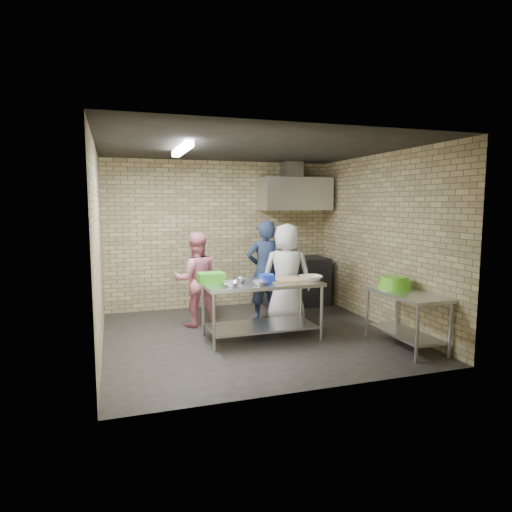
{
  "coord_description": "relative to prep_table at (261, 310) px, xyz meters",
  "views": [
    {
      "loc": [
        -1.91,
        -5.98,
        1.93
      ],
      "look_at": [
        0.1,
        0.2,
        1.15
      ],
      "focal_mm": 30.96,
      "sensor_mm": 36.0,
      "label": 1
    }
  ],
  "objects": [
    {
      "name": "floor",
      "position": [
        -0.07,
        0.14,
        -0.41
      ],
      "size": [
        4.2,
        4.2,
        0.0
      ],
      "primitive_type": "plane",
      "color": "black",
      "rests_on": "ground"
    },
    {
      "name": "ceiling",
      "position": [
        -0.07,
        0.14,
        2.29
      ],
      "size": [
        4.2,
        4.2,
        0.0
      ],
      "primitive_type": "plane",
      "rotation": [
        3.14,
        0.0,
        0.0
      ],
      "color": "black",
      "rests_on": "ground"
    },
    {
      "name": "back_wall",
      "position": [
        -0.07,
        2.14,
        0.94
      ],
      "size": [
        4.2,
        0.06,
        2.7
      ],
      "primitive_type": "cube",
      "color": "tan",
      "rests_on": "ground"
    },
    {
      "name": "front_wall",
      "position": [
        -0.07,
        -1.86,
        0.94
      ],
      "size": [
        4.2,
        0.06,
        2.7
      ],
      "primitive_type": "cube",
      "color": "tan",
      "rests_on": "ground"
    },
    {
      "name": "left_wall",
      "position": [
        -2.17,
        0.14,
        0.94
      ],
      "size": [
        0.06,
        4.0,
        2.7
      ],
      "primitive_type": "cube",
      "color": "tan",
      "rests_on": "ground"
    },
    {
      "name": "right_wall",
      "position": [
        2.03,
        0.14,
        0.94
      ],
      "size": [
        0.06,
        4.0,
        2.7
      ],
      "primitive_type": "cube",
      "color": "tan",
      "rests_on": "ground"
    },
    {
      "name": "prep_table",
      "position": [
        0.0,
        0.0,
        0.0
      ],
      "size": [
        1.65,
        0.82,
        0.82
      ],
      "primitive_type": "cube",
      "color": "silver",
      "rests_on": "floor"
    },
    {
      "name": "side_counter",
      "position": [
        1.73,
        -0.96,
        -0.04
      ],
      "size": [
        0.6,
        1.2,
        0.75
      ],
      "primitive_type": "cube",
      "color": "silver",
      "rests_on": "floor"
    },
    {
      "name": "stove",
      "position": [
        1.28,
        1.79,
        0.04
      ],
      "size": [
        1.2,
        0.7,
        0.9
      ],
      "primitive_type": "cube",
      "color": "black",
      "rests_on": "floor"
    },
    {
      "name": "range_hood",
      "position": [
        1.28,
        1.84,
        1.69
      ],
      "size": [
        1.3,
        0.6,
        0.6
      ],
      "primitive_type": "cube",
      "color": "silver",
      "rests_on": "back_wall"
    },
    {
      "name": "hood_duct",
      "position": [
        1.28,
        1.99,
        2.14
      ],
      "size": [
        0.35,
        0.3,
        0.3
      ],
      "primitive_type": "cube",
      "color": "#A5A8AD",
      "rests_on": "back_wall"
    },
    {
      "name": "wall_shelf",
      "position": [
        1.58,
        2.03,
        1.51
      ],
      "size": [
        0.8,
        0.2,
        0.04
      ],
      "primitive_type": "cube",
      "color": "#3F2B19",
      "rests_on": "back_wall"
    },
    {
      "name": "fluorescent_fixture",
      "position": [
        -1.07,
        0.14,
        2.23
      ],
      "size": [
        0.1,
        1.25,
        0.08
      ],
      "primitive_type": "cube",
      "color": "white",
      "rests_on": "ceiling"
    },
    {
      "name": "green_crate",
      "position": [
        -0.7,
        0.12,
        0.48
      ],
      "size": [
        0.37,
        0.27,
        0.15
      ],
      "primitive_type": "cube",
      "color": "green",
      "rests_on": "prep_table"
    },
    {
      "name": "blue_tub",
      "position": [
        0.05,
        -0.1,
        0.47
      ],
      "size": [
        0.18,
        0.18,
        0.12
      ],
      "primitive_type": "cube",
      "color": "#1831B5",
      "rests_on": "prep_table"
    },
    {
      "name": "cutting_board",
      "position": [
        0.35,
        -0.02,
        0.43
      ],
      "size": [
        0.5,
        0.38,
        0.03
      ],
      "primitive_type": "cube",
      "color": "tan",
      "rests_on": "prep_table"
    },
    {
      "name": "mixing_bowl_a",
      "position": [
        -0.5,
        -0.2,
        0.44
      ],
      "size": [
        0.27,
        0.27,
        0.06
      ],
      "primitive_type": "imported",
      "rotation": [
        0.0,
        0.0,
        -0.05
      ],
      "color": "silver",
      "rests_on": "prep_table"
    },
    {
      "name": "mixing_bowl_b",
      "position": [
        -0.3,
        0.05,
        0.44
      ],
      "size": [
        0.2,
        0.2,
        0.06
      ],
      "primitive_type": "imported",
      "rotation": [
        0.0,
        0.0,
        -0.05
      ],
      "color": "silver",
      "rests_on": "prep_table"
    },
    {
      "name": "mixing_bowl_c",
      "position": [
        -0.1,
        -0.22,
        0.44
      ],
      "size": [
        0.25,
        0.25,
        0.06
      ],
      "primitive_type": "imported",
      "rotation": [
        0.0,
        0.0,
        -0.05
      ],
      "color": "silver",
      "rests_on": "prep_table"
    },
    {
      "name": "ceramic_bowl",
      "position": [
        0.7,
        -0.15,
        0.45
      ],
      "size": [
        0.33,
        0.33,
        0.08
      ],
      "primitive_type": "imported",
      "rotation": [
        0.0,
        0.0,
        -0.05
      ],
      "color": "beige",
      "rests_on": "prep_table"
    },
    {
      "name": "green_basin",
      "position": [
        1.71,
        -0.71,
        0.42
      ],
      "size": [
        0.46,
        0.46,
        0.17
      ],
      "primitive_type": null,
      "color": "#59C626",
      "rests_on": "side_counter"
    },
    {
      "name": "bottle_green",
      "position": [
        1.73,
        2.03,
        1.6
      ],
      "size": [
        0.06,
        0.06,
        0.15
      ],
      "primitive_type": "cylinder",
      "color": "green",
      "rests_on": "wall_shelf"
    },
    {
      "name": "man_navy",
      "position": [
        0.37,
        0.94,
        0.41
      ],
      "size": [
        0.63,
        0.44,
        1.65
      ],
      "primitive_type": "imported",
      "rotation": [
        0.0,
        0.0,
        3.06
      ],
      "color": "black",
      "rests_on": "floor"
    },
    {
      "name": "woman_pink",
      "position": [
        -0.76,
        0.95,
        0.33
      ],
      "size": [
        0.72,
        0.57,
        1.48
      ],
      "primitive_type": "imported",
      "rotation": [
        0.0,
        0.0,
        3.13
      ],
      "color": "#D06E86",
      "rests_on": "floor"
    },
    {
      "name": "woman_white",
      "position": [
        0.66,
        0.67,
        0.39
      ],
      "size": [
        0.91,
        0.74,
        1.61
      ],
      "primitive_type": "imported",
      "rotation": [
        0.0,
        0.0,
        2.82
      ],
      "color": "silver",
      "rests_on": "floor"
    }
  ]
}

